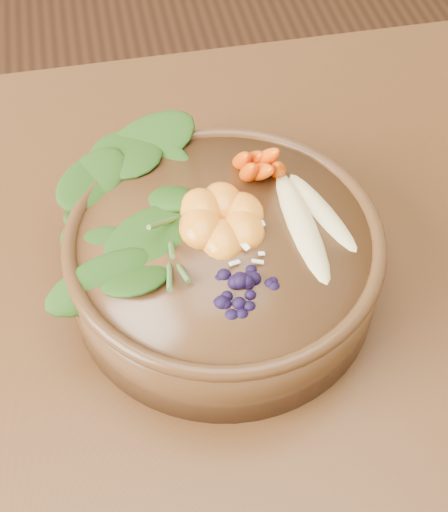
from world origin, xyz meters
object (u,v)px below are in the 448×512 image
at_px(dining_table, 219,421).
at_px(stoneware_bowl, 224,263).
at_px(banana_halves, 313,208).
at_px(mandarin_cluster, 222,209).
at_px(blueberry_pile, 243,274).
at_px(kale_heap, 162,180).
at_px(carrot_cluster, 261,137).

xyz_separation_m(dining_table, stoneware_bowl, (0.02, 0.09, 0.13)).
xyz_separation_m(banana_halves, mandarin_cluster, (-0.08, 0.01, 0.00)).
bearing_deg(stoneware_bowl, blueberry_pile, -86.21).
bearing_deg(stoneware_bowl, banana_halves, 3.67).
bearing_deg(kale_heap, banana_halves, -22.62).
relative_size(dining_table, blueberry_pile, 12.75).
bearing_deg(mandarin_cluster, dining_table, -102.82).
xyz_separation_m(stoneware_bowl, banana_halves, (0.08, 0.01, 0.05)).
relative_size(stoneware_bowl, kale_heap, 1.53).
bearing_deg(carrot_cluster, dining_table, -114.37).
relative_size(carrot_cluster, mandarin_cluster, 0.87).
height_order(kale_heap, banana_halves, kale_heap).
xyz_separation_m(dining_table, blueberry_pile, (0.03, 0.03, 0.18)).
bearing_deg(banana_halves, dining_table, -138.59).
distance_m(kale_heap, banana_halves, 0.13).
xyz_separation_m(stoneware_bowl, blueberry_pile, (0.00, -0.06, 0.06)).
relative_size(carrot_cluster, blueberry_pile, 0.60).
relative_size(stoneware_bowl, banana_halves, 1.77).
height_order(kale_heap, blueberry_pile, kale_heap).
height_order(dining_table, kale_heap, kale_heap).
bearing_deg(blueberry_pile, stoneware_bowl, 93.79).
height_order(carrot_cluster, blueberry_pile, carrot_cluster).
height_order(stoneware_bowl, carrot_cluster, carrot_cluster).
xyz_separation_m(dining_table, kale_heap, (-0.02, 0.14, 0.19)).
xyz_separation_m(dining_table, banana_halves, (0.10, 0.09, 0.18)).
height_order(banana_halves, blueberry_pile, blueberry_pile).
xyz_separation_m(stoneware_bowl, mandarin_cluster, (0.00, 0.02, 0.05)).
bearing_deg(blueberry_pile, kale_heap, 112.73).
xyz_separation_m(stoneware_bowl, kale_heap, (-0.04, 0.06, 0.06)).
distance_m(stoneware_bowl, carrot_cluster, 0.11).
distance_m(banana_halves, mandarin_cluster, 0.08).
bearing_deg(dining_table, mandarin_cluster, 77.18).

